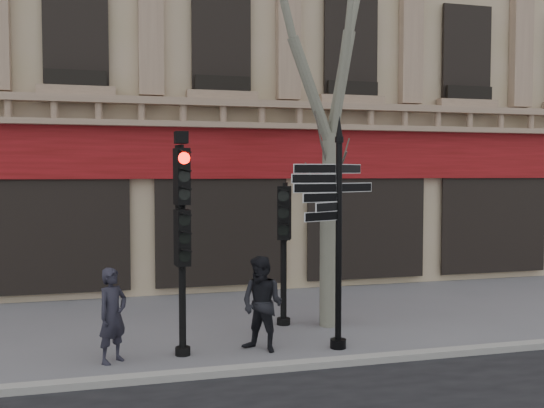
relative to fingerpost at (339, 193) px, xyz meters
The scene contains 8 objects.
ground 3.01m from the fingerpost, 156.79° to the left, with size 80.00×80.00×0.00m, color slate.
kerb 3.05m from the fingerpost, 140.48° to the right, with size 80.00×0.25×0.12m, color gray.
building 14.43m from the fingerpost, 94.92° to the left, with size 28.00×15.52×18.00m.
fingerpost is the anchor object (origin of this frame).
traffic_signal_main 2.75m from the fingerpost, behind, with size 0.46×0.37×3.79m.
traffic_signal_secondary 2.05m from the fingerpost, 104.64° to the left, with size 0.57×0.50×2.84m.
pedestrian_a 4.34m from the fingerpost, behind, with size 0.57×0.37×1.56m, color #21202B.
pedestrian_b 2.35m from the fingerpost, behind, with size 0.81×0.63×1.66m, color black.
Camera 1 is at (-2.73, -10.40, 3.11)m, focal length 40.00 mm.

